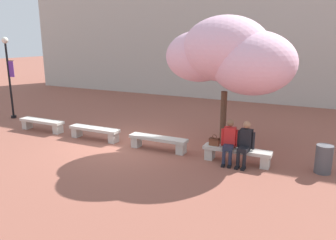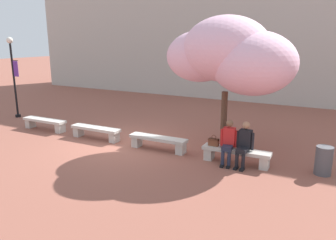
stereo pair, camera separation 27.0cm
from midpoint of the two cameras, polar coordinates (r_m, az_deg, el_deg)
name	(u,v)px [view 1 (the left image)]	position (r m, az deg, el deg)	size (l,w,h in m)	color
ground_plane	(125,144)	(11.46, -8.17, -4.24)	(100.00, 100.00, 0.00)	#8E5142
building_facade	(228,20)	(21.65, 10.03, 16.74)	(28.00, 4.00, 9.38)	#B7B2A8
stone_bench_west_end	(42,123)	(13.91, -21.63, -0.54)	(1.99, 0.45, 0.45)	#BCB7AD
stone_bench_near_west	(94,131)	(12.13, -13.31, -1.93)	(1.99, 0.45, 0.45)	#BCB7AD
stone_bench_center	(158,141)	(10.71, -2.45, -3.68)	(1.99, 0.45, 0.45)	#BCB7AD
stone_bench_near_east	(237,153)	(9.78, 11.12, -5.67)	(1.99, 0.45, 0.45)	#BCB7AD
person_seated_left	(229,140)	(9.67, 9.84, -3.40)	(0.51, 0.71, 1.29)	black
person_seated_right	(245,142)	(9.55, 12.50, -3.74)	(0.51, 0.69, 1.29)	black
handbag	(214,141)	(9.86, 7.29, -3.70)	(0.30, 0.15, 0.34)	brown
cherry_tree_main	(231,56)	(10.76, 10.13, 10.97)	(4.24, 2.95, 4.29)	#513828
lamp_post_with_banner	(9,70)	(16.45, -26.45, 7.78)	(0.54, 0.28, 3.64)	black
trash_bin	(324,159)	(9.78, 24.76, -6.22)	(0.44, 0.44, 0.78)	#4C4C51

